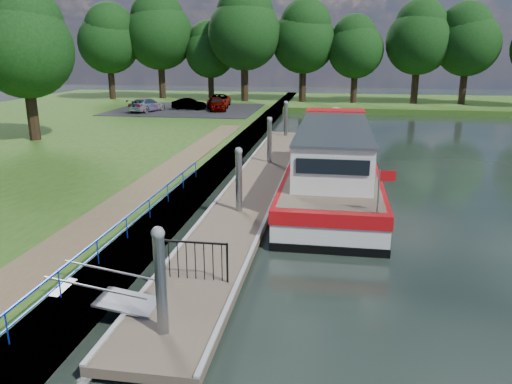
% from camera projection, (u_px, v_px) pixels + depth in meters
% --- Properties ---
extents(ground, '(160.00, 160.00, 0.00)m').
position_uv_depth(ground, '(171.00, 336.00, 11.89)').
color(ground, black).
rests_on(ground, ground).
extents(bank_edge, '(1.10, 90.00, 0.78)m').
position_uv_depth(bank_edge, '(215.00, 170.00, 26.40)').
color(bank_edge, '#473D2D').
rests_on(bank_edge, ground).
extents(far_bank, '(60.00, 18.00, 0.60)m').
position_uv_depth(far_bank, '(408.00, 104.00, 59.31)').
color(far_bank, '#2A5016').
rests_on(far_bank, ground).
extents(footpath, '(1.60, 40.00, 0.05)m').
position_uv_depth(footpath, '(129.00, 199.00, 19.93)').
color(footpath, brown).
rests_on(footpath, riverbank).
extents(carpark, '(14.00, 12.00, 0.06)m').
position_uv_depth(carpark, '(187.00, 109.00, 49.40)').
color(carpark, black).
rests_on(carpark, riverbank).
extents(blue_fence, '(0.04, 18.04, 0.72)m').
position_uv_depth(blue_fence, '(113.00, 233.00, 14.79)').
color(blue_fence, '#0C2DBF').
rests_on(blue_fence, riverbank).
extents(pontoon, '(2.50, 30.00, 0.56)m').
position_uv_depth(pontoon, '(257.00, 186.00, 24.17)').
color(pontoon, brown).
rests_on(pontoon, ground).
extents(mooring_piles, '(0.30, 27.30, 3.55)m').
position_uv_depth(mooring_piles, '(257.00, 164.00, 23.87)').
color(mooring_piles, gray).
rests_on(mooring_piles, ground).
extents(gangway, '(2.58, 1.00, 0.92)m').
position_uv_depth(gangway, '(106.00, 296.00, 12.47)').
color(gangway, '#A5A8AD').
rests_on(gangway, ground).
extents(gate_panel, '(1.85, 0.05, 1.15)m').
position_uv_depth(gate_panel, '(195.00, 255.00, 13.66)').
color(gate_panel, black).
rests_on(gate_panel, ground).
extents(barge, '(4.36, 21.15, 4.78)m').
position_uv_depth(barge, '(333.00, 158.00, 26.13)').
color(barge, black).
rests_on(barge, ground).
extents(horizon_trees, '(54.38, 10.03, 12.87)m').
position_uv_depth(horizon_trees, '(293.00, 36.00, 56.12)').
color(horizon_trees, '#332316').
rests_on(horizon_trees, ground).
extents(bank_tree_a, '(6.12, 6.12, 9.72)m').
position_uv_depth(bank_tree_a, '(25.00, 42.00, 31.44)').
color(bank_tree_a, '#332316').
rests_on(bank_tree_a, riverbank).
extents(car_a, '(2.71, 4.12, 1.30)m').
position_uv_depth(car_a, '(217.00, 104.00, 48.10)').
color(car_a, '#999999').
rests_on(car_a, carpark).
extents(car_b, '(3.30, 1.22, 1.08)m').
position_uv_depth(car_b, '(189.00, 104.00, 48.86)').
color(car_b, '#999999').
rests_on(car_b, carpark).
extents(car_c, '(2.78, 4.63, 1.26)m').
position_uv_depth(car_c, '(147.00, 105.00, 47.33)').
color(car_c, '#999999').
rests_on(car_c, carpark).
extents(car_d, '(2.68, 4.81, 1.27)m').
position_uv_depth(car_d, '(219.00, 101.00, 50.98)').
color(car_d, '#999999').
rests_on(car_d, carpark).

